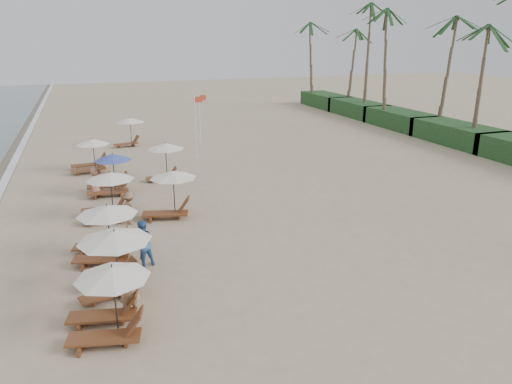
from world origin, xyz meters
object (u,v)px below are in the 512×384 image
object	(u,v)px
inland_station_2	(128,128)
beachgoer_mid_b	(130,208)
lounger_station_4	(109,177)
lounger_station_3	(106,198)
flag_pole_near	(196,124)
lounger_station_0	(106,303)
lounger_station_2	(102,233)
beachgoer_mid_a	(142,244)
beachgoer_far_b	(95,182)
lounger_station_1	(111,259)
inland_station_0	(169,192)
beachgoer_near	(130,291)
inland_station_1	(164,156)
lounger_station_5	(89,157)

from	to	relation	value
inland_station_2	beachgoer_mid_b	xyz separation A→B (m)	(-1.61, -16.98, -0.65)
inland_station_2	lounger_station_4	bearing A→B (deg)	-100.59
lounger_station_3	flag_pole_near	world-z (taller)	flag_pole_near
lounger_station_0	lounger_station_2	size ratio (longest dim) A/B	0.96
inland_station_2	flag_pole_near	xyz separation A→B (m)	(4.03, -6.21, 1.13)
beachgoer_mid_a	beachgoer_far_b	distance (m)	9.42
lounger_station_1	flag_pole_near	distance (m)	18.27
inland_station_0	inland_station_2	bearing A→B (deg)	90.94
lounger_station_0	beachgoer_near	xyz separation A→B (m)	(0.74, 0.65, -0.08)
beachgoer_mid_a	lounger_station_1	bearing A→B (deg)	33.34
lounger_station_3	flag_pole_near	bearing A→B (deg)	55.67
lounger_station_4	flag_pole_near	bearing A→B (deg)	42.50
lounger_station_4	lounger_station_1	bearing A→B (deg)	-92.91
inland_station_2	inland_station_1	bearing A→B (deg)	-84.04
lounger_station_0	inland_station_2	size ratio (longest dim) A/B	1.00
lounger_station_0	inland_station_0	size ratio (longest dim) A/B	0.91
lounger_station_3	lounger_station_4	world-z (taller)	lounger_station_3
lounger_station_2	inland_station_2	bearing A→B (deg)	81.74
lounger_station_1	lounger_station_5	bearing A→B (deg)	91.10
lounger_station_0	inland_station_1	world-z (taller)	inland_station_1
lounger_station_4	flag_pole_near	size ratio (longest dim) A/B	0.57
inland_station_0	lounger_station_5	bearing A→B (deg)	108.78
flag_pole_near	lounger_station_2	bearing A→B (deg)	-116.32
beachgoer_far_b	lounger_station_1	bearing A→B (deg)	-146.15
lounger_station_1	lounger_station_3	size ratio (longest dim) A/B	0.99
lounger_station_2	flag_pole_near	distance (m)	15.82
lounger_station_1	lounger_station_4	size ratio (longest dim) A/B	1.01
inland_station_2	beachgoer_far_b	bearing A→B (deg)	-103.65
beachgoer_near	beachgoer_mid_a	distance (m)	3.48
lounger_station_2	beachgoer_mid_a	distance (m)	1.80
inland_station_0	inland_station_2	xyz separation A→B (m)	(-0.27, 16.70, 0.14)
inland_station_1	beachgoer_far_b	bearing A→B (deg)	-155.41
lounger_station_5	inland_station_2	distance (m)	7.43
lounger_station_2	beachgoer_near	bearing A→B (deg)	-82.85
lounger_station_1	flag_pole_near	world-z (taller)	flag_pole_near
inland_station_1	beachgoer_near	distance (m)	14.98
lounger_station_2	inland_station_0	distance (m)	4.86
lounger_station_1	lounger_station_2	size ratio (longest dim) A/B	0.97
beachgoer_mid_b	flag_pole_near	world-z (taller)	flag_pole_near
beachgoer_near	beachgoer_far_b	bearing A→B (deg)	91.53
lounger_station_2	lounger_station_4	size ratio (longest dim) A/B	1.04
beachgoer_far_b	lounger_station_0	bearing A→B (deg)	-147.64
lounger_station_2	flag_pole_near	xyz separation A→B (m)	(6.98, 14.11, 1.49)
lounger_station_0	beachgoer_mid_a	bearing A→B (deg)	69.49
lounger_station_5	flag_pole_near	xyz separation A→B (m)	(7.15, 0.52, 1.61)
lounger_station_0	lounger_station_2	xyz separation A→B (m)	(0.17, 5.23, 0.06)
lounger_station_2	beachgoer_mid_b	size ratio (longest dim) A/B	1.77
inland_station_2	beachgoer_mid_a	xyz separation A→B (m)	(-1.60, -21.51, -0.51)
lounger_station_5	beachgoer_near	xyz separation A→B (m)	(0.74, -18.17, -0.03)
lounger_station_5	inland_station_1	xyz separation A→B (m)	(4.19, -3.61, 0.53)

